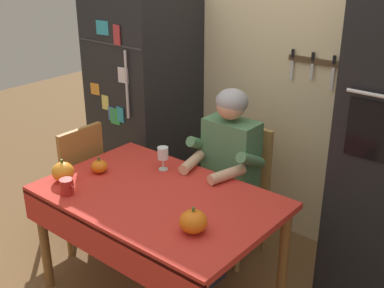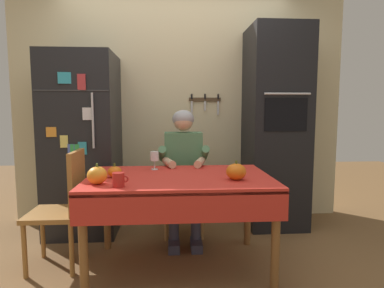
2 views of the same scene
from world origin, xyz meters
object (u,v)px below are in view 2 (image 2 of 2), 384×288
object	(u,v)px
wall_oven	(275,128)
pumpkin_medium	(236,172)
seated_person	(184,163)
coffee_mug	(119,180)
chair_left_side	(65,204)
chair_behind_person	(183,182)
dining_table	(180,187)
wine_glass	(154,157)
pumpkin_large	(97,175)
refrigerator	(83,144)
pumpkin_small	(115,172)

from	to	relation	value
wall_oven	pumpkin_medium	bearing A→B (deg)	-120.92
seated_person	coffee_mug	world-z (taller)	seated_person
chair_left_side	pumpkin_medium	bearing A→B (deg)	-10.87
chair_behind_person	coffee_mug	distance (m)	1.23
dining_table	wine_glass	world-z (taller)	wine_glass
wine_glass	pumpkin_large	size ratio (longest dim) A/B	1.08
wall_oven	pumpkin_large	distance (m)	2.00
chair_behind_person	refrigerator	bearing A→B (deg)	174.88
chair_behind_person	chair_left_side	bearing A→B (deg)	-144.22
chair_left_side	coffee_mug	bearing A→B (deg)	-40.11
dining_table	chair_left_side	size ratio (longest dim) A/B	1.51
chair_left_side	pumpkin_small	distance (m)	0.50
coffee_mug	dining_table	bearing A→B (deg)	37.19
pumpkin_large	pumpkin_small	size ratio (longest dim) A/B	1.35
refrigerator	seated_person	xyz separation A→B (m)	(1.01, -0.28, -0.16)
refrigerator	coffee_mug	xyz separation A→B (m)	(0.54, -1.19, -0.11)
chair_left_side	coffee_mug	distance (m)	0.70
chair_behind_person	pumpkin_large	size ratio (longest dim) A/B	6.48
seated_person	refrigerator	bearing A→B (deg)	164.52
chair_left_side	pumpkin_large	world-z (taller)	chair_left_side
chair_behind_person	pumpkin_large	xyz separation A→B (m)	(-0.63, -1.01, 0.29)
pumpkin_large	chair_left_side	bearing A→B (deg)	135.90
chair_left_side	wine_glass	size ratio (longest dim) A/B	5.98
dining_table	pumpkin_small	size ratio (longest dim) A/B	13.19
wall_oven	wine_glass	bearing A→B (deg)	-153.14
pumpkin_large	pumpkin_small	world-z (taller)	pumpkin_large
wall_oven	chair_behind_person	xyz separation A→B (m)	(-0.99, -0.13, -0.54)
pumpkin_medium	wine_glass	bearing A→B (deg)	144.41
dining_table	chair_behind_person	size ratio (longest dim) A/B	1.51
dining_table	chair_left_side	xyz separation A→B (m)	(-0.90, 0.10, -0.14)
wine_glass	wall_oven	bearing A→B (deg)	26.86
chair_left_side	pumpkin_small	xyz separation A→B (m)	(0.41, -0.10, 0.27)
pumpkin_medium	dining_table	bearing A→B (deg)	159.87
coffee_mug	pumpkin_small	size ratio (longest dim) A/B	1.01
refrigerator	pumpkin_medium	xyz separation A→B (m)	(1.36, -1.03, -0.10)
chair_left_side	pumpkin_medium	world-z (taller)	chair_left_side
wine_glass	refrigerator	bearing A→B (deg)	141.44
coffee_mug	pumpkin_large	bearing A→B (deg)	149.93
dining_table	pumpkin_medium	xyz separation A→B (m)	(0.41, -0.15, 0.14)
refrigerator	coffee_mug	world-z (taller)	refrigerator
chair_left_side	pumpkin_medium	size ratio (longest dim) A/B	6.36
chair_behind_person	seated_person	xyz separation A→B (m)	(-0.00, -0.19, 0.23)
seated_person	pumpkin_medium	size ratio (longest dim) A/B	8.51
refrigerator	pumpkin_large	world-z (taller)	refrigerator
refrigerator	chair_behind_person	world-z (taller)	refrigerator
wall_oven	pumpkin_large	world-z (taller)	wall_oven
dining_table	chair_left_side	distance (m)	0.92
wall_oven	dining_table	xyz separation A→B (m)	(-1.05, -0.92, -0.39)
coffee_mug	pumpkin_small	xyz separation A→B (m)	(-0.08, 0.31, -0.01)
pumpkin_small	wine_glass	bearing A→B (deg)	45.38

